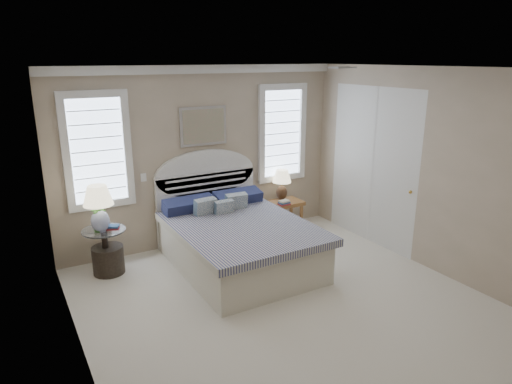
% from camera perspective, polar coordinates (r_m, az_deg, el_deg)
% --- Properties ---
extents(floor, '(4.50, 5.00, 0.01)m').
position_cam_1_polar(floor, '(5.45, 4.86, -14.57)').
color(floor, silver).
rests_on(floor, ground).
extents(ceiling, '(4.50, 5.00, 0.01)m').
position_cam_1_polar(ceiling, '(4.67, 5.69, 15.12)').
color(ceiling, silver).
rests_on(ceiling, wall_back).
extents(wall_back, '(4.50, 0.02, 2.70)m').
position_cam_1_polar(wall_back, '(7.01, -6.56, 4.42)').
color(wall_back, tan).
rests_on(wall_back, floor).
extents(wall_left, '(0.02, 5.00, 2.70)m').
position_cam_1_polar(wall_left, '(4.10, -21.62, -5.53)').
color(wall_left, tan).
rests_on(wall_left, floor).
extents(wall_right, '(0.02, 5.00, 2.70)m').
position_cam_1_polar(wall_right, '(6.41, 21.96, 2.17)').
color(wall_right, tan).
rests_on(wall_right, floor).
extents(crown_molding, '(4.50, 0.08, 0.12)m').
position_cam_1_polar(crown_molding, '(6.83, -6.79, 15.00)').
color(crown_molding, silver).
rests_on(crown_molding, wall_back).
extents(hvac_vent, '(0.30, 0.20, 0.02)m').
position_cam_1_polar(hvac_vent, '(6.04, 10.76, 15.03)').
color(hvac_vent, '#B2B2B2').
rests_on(hvac_vent, ceiling).
extents(switch_plate, '(0.08, 0.01, 0.12)m').
position_cam_1_polar(switch_plate, '(6.74, -13.88, 1.79)').
color(switch_plate, silver).
rests_on(switch_plate, wall_back).
extents(window_left, '(0.90, 0.06, 1.60)m').
position_cam_1_polar(window_left, '(6.50, -19.22, 4.90)').
color(window_left, silver).
rests_on(window_left, wall_back).
extents(window_right, '(0.90, 0.06, 1.60)m').
position_cam_1_polar(window_right, '(7.60, 3.22, 7.35)').
color(window_right, silver).
rests_on(window_right, wall_back).
extents(painting, '(0.74, 0.04, 0.58)m').
position_cam_1_polar(painting, '(6.89, -6.56, 8.18)').
color(painting, silver).
rests_on(painting, wall_back).
extents(closet_door, '(0.02, 1.80, 2.40)m').
position_cam_1_polar(closet_door, '(7.21, 14.33, 3.12)').
color(closet_door, silver).
rests_on(closet_door, floor).
extents(bed, '(1.72, 2.28, 1.47)m').
position_cam_1_polar(bed, '(6.39, -2.52, -5.76)').
color(bed, beige).
rests_on(bed, floor).
extents(side_table_left, '(0.56, 0.56, 0.63)m').
position_cam_1_polar(side_table_left, '(6.42, -18.32, -6.52)').
color(side_table_left, black).
rests_on(side_table_left, floor).
extents(nightstand_right, '(0.50, 0.40, 0.53)m').
position_cam_1_polar(nightstand_right, '(7.57, 3.80, -2.17)').
color(nightstand_right, brown).
rests_on(nightstand_right, floor).
extents(floor_pot, '(0.53, 0.53, 0.38)m').
position_cam_1_polar(floor_pot, '(6.51, -17.97, -8.06)').
color(floor_pot, black).
rests_on(floor_pot, floor).
extents(lamp_left, '(0.41, 0.41, 0.62)m').
position_cam_1_polar(lamp_left, '(6.17, -19.09, -1.35)').
color(lamp_left, silver).
rests_on(lamp_left, side_table_left).
extents(lamp_right, '(0.34, 0.34, 0.51)m').
position_cam_1_polar(lamp_right, '(7.54, 3.26, 1.36)').
color(lamp_right, black).
rests_on(lamp_right, nightstand_right).
extents(potted_plant, '(0.26, 0.26, 0.35)m').
position_cam_1_polar(potted_plant, '(6.24, -19.07, -3.15)').
color(potted_plant, '#316F2C').
rests_on(potted_plant, side_table_left).
extents(books_left, '(0.22, 0.19, 0.05)m').
position_cam_1_polar(books_left, '(6.31, -17.56, -4.22)').
color(books_left, '#A5292E').
rests_on(books_left, side_table_left).
extents(books_right, '(0.18, 0.13, 0.07)m').
position_cam_1_polar(books_right, '(7.32, 3.54, -1.35)').
color(books_right, '#A5292E').
rests_on(books_right, nightstand_right).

